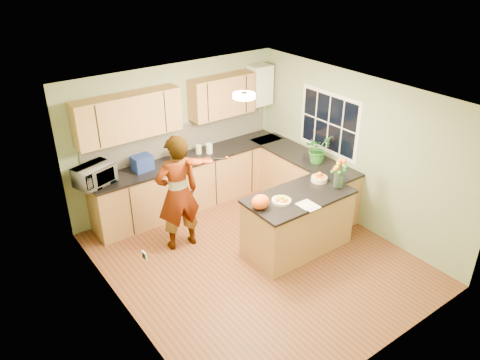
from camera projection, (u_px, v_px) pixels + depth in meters
floor at (255, 259)px, 7.04m from camera, size 4.50×4.50×0.00m
ceiling at (258, 98)px, 5.88m from camera, size 4.00×4.50×0.02m
wall_back at (176, 136)px, 8.07m from camera, size 4.00×0.02×2.50m
wall_front at (390, 269)px, 4.85m from camera, size 4.00×0.02×2.50m
wall_left at (121, 234)px, 5.41m from camera, size 0.02×4.50×2.50m
wall_right at (354, 151)px, 7.51m from camera, size 0.02×4.50×2.50m
back_counter at (192, 181)px, 8.27m from camera, size 3.64×0.62×0.94m
right_counter at (302, 179)px, 8.32m from camera, size 0.62×2.24×0.94m
splashback at (182, 138)px, 8.13m from camera, size 3.60×0.02×0.52m
upper_cabinets at (170, 107)px, 7.58m from camera, size 3.20×0.34×0.70m
boiler at (260, 85)px, 8.55m from camera, size 0.40×0.30×0.86m
window_right at (329, 123)px, 7.79m from camera, size 0.01×1.30×1.05m
light_switch at (145, 256)px, 4.97m from camera, size 0.02×0.09×0.09m
ceiling_lamp at (244, 96)px, 6.11m from camera, size 0.30×0.30×0.07m
peninsula_island at (298, 222)px, 7.08m from camera, size 1.63×0.84×0.94m
fruit_dish at (281, 200)px, 6.67m from camera, size 0.28×0.28×0.10m
orange_bowl at (319, 177)px, 7.23m from camera, size 0.25×0.25×0.15m
flower_vase at (339, 167)px, 6.89m from camera, size 0.29×0.29×0.53m
orange_bag at (260, 202)px, 6.49m from camera, size 0.31×0.28×0.20m
papers at (309, 205)px, 6.60m from camera, size 0.22×0.30×0.01m
violinist at (178, 193)px, 6.94m from camera, size 0.72×0.51×1.85m
violin at (195, 161)px, 6.63m from camera, size 0.65×0.57×0.16m
microwave at (94, 175)px, 7.08m from camera, size 0.67×0.55×0.32m
blue_box at (142, 163)px, 7.54m from camera, size 0.33×0.26×0.25m
kettle at (176, 155)px, 7.80m from camera, size 0.17×0.17×0.32m
jar_cream at (199, 149)px, 8.14m from camera, size 0.12×0.12×0.16m
jar_white at (209, 148)px, 8.15m from camera, size 0.15×0.15×0.17m
potted_plant at (318, 149)px, 7.76m from camera, size 0.45×0.40×0.48m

